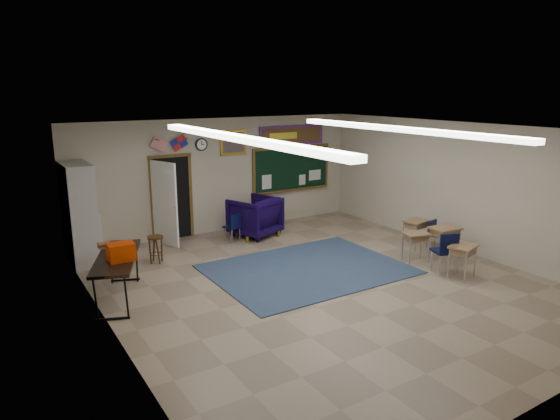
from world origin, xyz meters
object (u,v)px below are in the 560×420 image
student_desk_front_right (415,233)px  wooden_stool (156,249)px  wingback_armchair (255,216)px  folding_table (118,276)px  student_desk_front_left (416,246)px

student_desk_front_right → wooden_stool: 6.04m
wingback_armchair → wooden_stool: (-2.87, -0.69, -0.20)m
wooden_stool → student_desk_front_right: bearing=-22.4°
wingback_armchair → student_desk_front_right: bearing=111.8°
student_desk_front_right → wooden_stool: size_ratio=1.16×
wingback_armchair → student_desk_front_right: 4.04m
wingback_armchair → wooden_stool: size_ratio=1.86×
student_desk_front_right → folding_table: (-6.79, 0.75, 0.06)m
wingback_armchair → folding_table: bearing=8.4°
wingback_armchair → wooden_stool: wingback_armchair is taller
wingback_armchair → student_desk_front_left: 4.18m
folding_table → wooden_stool: (1.21, 1.55, -0.14)m
student_desk_front_right → folding_table: folding_table is taller
wingback_armchair → wooden_stool: 2.96m
student_desk_front_right → wooden_stool: (-5.58, 2.30, -0.08)m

